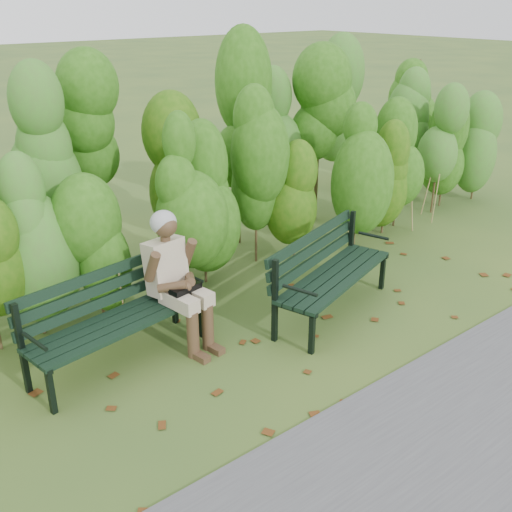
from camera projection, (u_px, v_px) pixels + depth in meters
ground at (280, 344)px, 5.43m from camera, size 80.00×80.00×0.00m
footpath at (504, 485)px, 3.85m from camera, size 60.00×2.50×0.01m
hedge_band at (166, 167)px, 6.26m from camera, size 11.04×1.67×2.42m
leaf_litter at (280, 336)px, 5.55m from camera, size 6.08×2.24×0.01m
bench_left at (112, 311)px, 5.02m from camera, size 1.64×0.74×0.79m
bench_right at (327, 267)px, 5.82m from camera, size 1.69×0.98×0.81m
seated_woman at (175, 273)px, 5.22m from camera, size 0.52×0.76×1.22m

